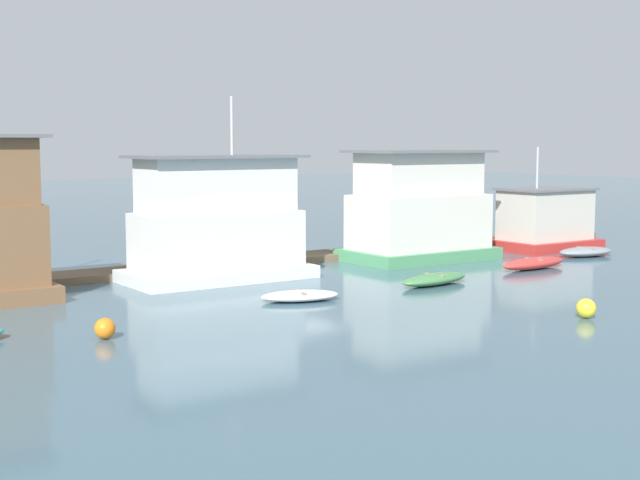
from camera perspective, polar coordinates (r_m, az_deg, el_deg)
The scene contains 12 objects.
ground_plane at distance 38.46m, azimuth -0.84°, elevation -1.94°, with size 200.00×200.00×0.00m, color #426070.
dock_walkway at distance 40.69m, azimuth -2.94°, elevation -1.28°, with size 42.40×2.13×0.30m, color brown.
houseboat_white at distance 35.75m, azimuth -6.58°, elevation 1.05°, with size 7.44×3.69×7.32m.
houseboat_green at distance 42.02m, azimuth 6.35°, elevation 1.92°, with size 6.93×4.16×5.13m.
houseboat_red at distance 47.29m, azimuth 14.22°, elevation 1.22°, with size 5.25×3.52×5.27m.
dinghy_white at distance 31.02m, azimuth -1.29°, elevation -3.58°, with size 3.07×2.15×0.35m.
dinghy_green at distance 34.76m, azimuth 7.34°, elevation -2.49°, with size 3.64×1.63×0.44m.
dinghy_red at distance 39.86m, azimuth 13.51°, elevation -1.46°, with size 3.87×1.23×0.51m.
dinghy_grey at distance 44.99m, azimuth 16.64°, elevation -0.72°, with size 3.19×1.90×0.46m.
mooring_post_far_left at distance 48.42m, azimuth 12.21°, elevation 0.90°, with size 0.29×0.29×2.18m, color brown.
buoy_orange at distance 25.74m, azimuth -13.60°, elevation -5.52°, with size 0.60×0.60×0.60m, color orange.
buoy_yellow at distance 29.16m, azimuth 16.67°, elevation -4.21°, with size 0.62×0.62×0.62m, color yellow.
Camera 1 is at (-21.02, -31.74, 5.46)m, focal length 50.00 mm.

